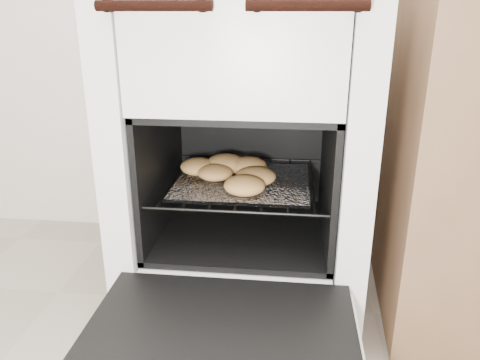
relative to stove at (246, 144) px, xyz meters
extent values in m
cube|color=silver|center=(0.00, 0.02, 0.01)|extent=(0.65, 0.70, 1.00)
cylinder|color=black|center=(-0.15, -0.35, 0.38)|extent=(0.24, 0.02, 0.02)
cylinder|color=black|center=(0.15, -0.35, 0.38)|extent=(0.24, 0.02, 0.02)
cube|color=black|center=(0.00, -0.55, -0.26)|extent=(0.57, 0.44, 0.03)
cube|color=silver|center=(0.00, -0.55, -0.28)|extent=(0.59, 0.46, 0.02)
cylinder|color=black|center=(-0.23, -0.07, -0.09)|extent=(0.01, 0.46, 0.01)
cylinder|color=black|center=(0.23, -0.07, -0.09)|extent=(0.01, 0.46, 0.01)
cylinder|color=black|center=(0.00, -0.29, -0.09)|extent=(0.47, 0.01, 0.01)
cylinder|color=black|center=(0.00, 0.15, -0.09)|extent=(0.47, 0.01, 0.01)
cylinder|color=black|center=(-0.20, -0.07, -0.09)|extent=(0.01, 0.44, 0.01)
cylinder|color=black|center=(-0.13, -0.07, -0.09)|extent=(0.01, 0.44, 0.01)
cylinder|color=black|center=(-0.07, -0.07, -0.09)|extent=(0.01, 0.44, 0.01)
cylinder|color=black|center=(0.00, -0.07, -0.09)|extent=(0.01, 0.44, 0.01)
cylinder|color=black|center=(0.07, -0.07, -0.09)|extent=(0.01, 0.44, 0.01)
cylinder|color=black|center=(0.13, -0.07, -0.09)|extent=(0.01, 0.44, 0.01)
cylinder|color=black|center=(0.20, -0.07, -0.09)|extent=(0.01, 0.44, 0.01)
cube|color=white|center=(0.00, -0.09, -0.08)|extent=(0.37, 0.33, 0.01)
ellipsoid|color=tan|center=(-0.08, -0.09, -0.06)|extent=(0.11, 0.11, 0.04)
ellipsoid|color=tan|center=(0.01, -0.04, -0.05)|extent=(0.13, 0.13, 0.05)
ellipsoid|color=tan|center=(-0.13, -0.05, -0.06)|extent=(0.14, 0.14, 0.05)
ellipsoid|color=tan|center=(0.04, -0.12, -0.06)|extent=(0.16, 0.16, 0.05)
ellipsoid|color=tan|center=(-0.02, -0.02, -0.06)|extent=(0.11, 0.11, 0.04)
ellipsoid|color=tan|center=(0.02, -0.20, -0.05)|extent=(0.15, 0.15, 0.05)
ellipsoid|color=tan|center=(-0.06, -0.03, -0.05)|extent=(0.15, 0.15, 0.05)
camera|label=1|loc=(0.13, -1.32, 0.37)|focal=35.00mm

